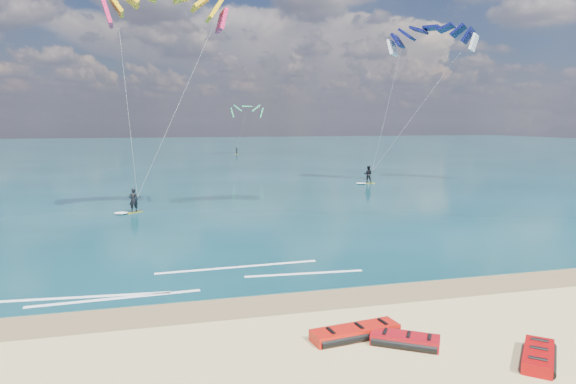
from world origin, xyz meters
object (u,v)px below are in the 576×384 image
object	(u,v)px
packed_kite_mid	(405,345)
kitesurfer_far	(401,98)
packed_kite_right	(538,362)
packed_kite_left	(355,338)
kitesurfer_main	(150,93)

from	to	relation	value
packed_kite_mid	kitesurfer_far	size ratio (longest dim) A/B	0.13
kitesurfer_far	packed_kite_mid	bearing A→B (deg)	-100.13
packed_kite_mid	packed_kite_right	xyz separation A→B (m)	(3.19, -1.99, 0.00)
packed_kite_left	kitesurfer_far	xyz separation A→B (m)	(19.14, 35.12, 9.28)
packed_kite_left	kitesurfer_far	world-z (taller)	kitesurfer_far
packed_kite_right	kitesurfer_far	size ratio (longest dim) A/B	0.13
packed_kite_left	kitesurfer_main	world-z (taller)	kitesurfer_main
packed_kite_mid	packed_kite_right	size ratio (longest dim) A/B	0.98
packed_kite_left	packed_kite_mid	distance (m)	1.57
kitesurfer_main	kitesurfer_far	size ratio (longest dim) A/B	0.93
packed_kite_mid	packed_kite_right	world-z (taller)	packed_kite_right
packed_kite_right	kitesurfer_far	bearing A→B (deg)	21.34
packed_kite_right	packed_kite_left	bearing A→B (deg)	99.45
packed_kite_right	kitesurfer_main	bearing A→B (deg)	64.97
kitesurfer_main	kitesurfer_far	xyz separation A→B (m)	(25.35, 12.29, 0.49)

